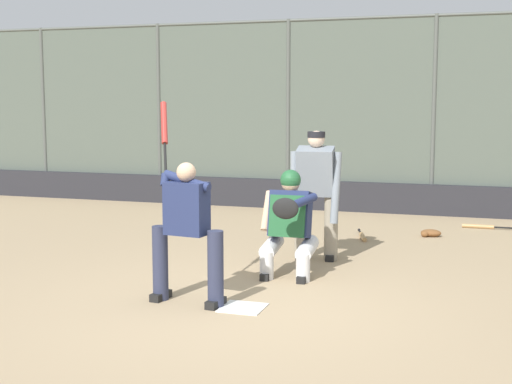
{
  "coord_description": "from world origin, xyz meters",
  "views": [
    {
      "loc": [
        -2.24,
        6.58,
        2.06
      ],
      "look_at": [
        0.18,
        -1.0,
        1.05
      ],
      "focal_mm": 50.0,
      "sensor_mm": 36.0,
      "label": 1
    }
  ],
  "objects_px": {
    "batter_at_plate": "(186,227)",
    "umpire_home": "(316,191)",
    "catcher_behind_plate": "(289,222)",
    "spare_bat_near_backstop": "(362,236)",
    "fielding_glove_on_dirt": "(430,233)",
    "spare_bat_third_base_side": "(482,227)"
  },
  "relations": [
    {
      "from": "batter_at_plate",
      "to": "catcher_behind_plate",
      "type": "relative_size",
      "value": 1.63
    },
    {
      "from": "spare_bat_near_backstop",
      "to": "spare_bat_third_base_side",
      "type": "xyz_separation_m",
      "value": [
        -1.73,
        -1.42,
        0.0
      ]
    },
    {
      "from": "batter_at_plate",
      "to": "umpire_home",
      "type": "xyz_separation_m",
      "value": [
        -0.81,
        -2.37,
        0.12
      ]
    },
    {
      "from": "umpire_home",
      "to": "fielding_glove_on_dirt",
      "type": "height_order",
      "value": "umpire_home"
    },
    {
      "from": "spare_bat_near_backstop",
      "to": "umpire_home",
      "type": "bearing_deg",
      "value": -27.01
    },
    {
      "from": "batter_at_plate",
      "to": "spare_bat_near_backstop",
      "type": "bearing_deg",
      "value": -99.02
    },
    {
      "from": "batter_at_plate",
      "to": "fielding_glove_on_dirt",
      "type": "relative_size",
      "value": 6.65
    },
    {
      "from": "batter_at_plate",
      "to": "spare_bat_third_base_side",
      "type": "distance_m",
      "value": 6.22
    },
    {
      "from": "catcher_behind_plate",
      "to": "spare_bat_near_backstop",
      "type": "height_order",
      "value": "catcher_behind_plate"
    },
    {
      "from": "batter_at_plate",
      "to": "spare_bat_third_base_side",
      "type": "bearing_deg",
      "value": -110.94
    },
    {
      "from": "catcher_behind_plate",
      "to": "spare_bat_near_backstop",
      "type": "distance_m",
      "value": 2.76
    },
    {
      "from": "spare_bat_third_base_side",
      "to": "fielding_glove_on_dirt",
      "type": "xyz_separation_m",
      "value": [
        0.76,
        0.97,
        0.02
      ]
    },
    {
      "from": "batter_at_plate",
      "to": "umpire_home",
      "type": "distance_m",
      "value": 2.5
    },
    {
      "from": "spare_bat_third_base_side",
      "to": "fielding_glove_on_dirt",
      "type": "distance_m",
      "value": 1.24
    },
    {
      "from": "batter_at_plate",
      "to": "fielding_glove_on_dirt",
      "type": "distance_m",
      "value": 5.02
    },
    {
      "from": "batter_at_plate",
      "to": "umpire_home",
      "type": "bearing_deg",
      "value": -101.86
    },
    {
      "from": "spare_bat_near_backstop",
      "to": "fielding_glove_on_dirt",
      "type": "distance_m",
      "value": 1.07
    },
    {
      "from": "catcher_behind_plate",
      "to": "spare_bat_near_backstop",
      "type": "bearing_deg",
      "value": -100.61
    },
    {
      "from": "catcher_behind_plate",
      "to": "umpire_home",
      "type": "xyz_separation_m",
      "value": [
        -0.1,
        -0.98,
        0.25
      ]
    },
    {
      "from": "umpire_home",
      "to": "spare_bat_near_backstop",
      "type": "relative_size",
      "value": 2.02
    },
    {
      "from": "catcher_behind_plate",
      "to": "fielding_glove_on_dirt",
      "type": "bearing_deg",
      "value": -115.63
    },
    {
      "from": "batter_at_plate",
      "to": "fielding_glove_on_dirt",
      "type": "xyz_separation_m",
      "value": [
        -2.13,
        -4.48,
        -0.74
      ]
    }
  ]
}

